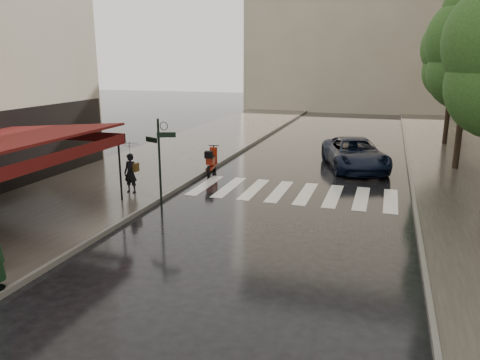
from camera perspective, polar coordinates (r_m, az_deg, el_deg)
The scene contains 13 objects.
ground at distance 14.00m, azimuth -10.71°, elevation -6.97°, with size 120.00×120.00×0.00m, color black.
sidewalk_near at distance 26.28m, azimuth -7.12°, elevation 3.40°, with size 6.00×60.00×0.12m, color #38332D.
sidewalk_far at distance 24.26m, azimuth 26.46°, elevation 1.05°, with size 5.50×60.00×0.12m, color #38332D.
curb_near at distance 25.17m, azimuth -0.78°, elevation 3.05°, with size 0.12×60.00×0.16m, color #595651.
curb_far at distance 23.97m, azimuth 19.87°, elevation 1.60°, with size 0.12×60.00×0.16m, color #595651.
crosswalk at distance 18.44m, azimuth 6.43°, elevation -1.51°, with size 7.85×3.20×0.01m.
signpost at distance 16.58m, azimuth -9.79°, elevation 3.05°, with size 1.17×0.29×3.10m.
backdrop_building at distance 49.78m, azimuth 14.52°, elevation 19.73°, with size 22.00×6.00×20.00m, color tan.
tree_mid at distance 23.64m, azimuth 26.16°, elevation 14.35°, with size 3.80×3.80×8.34m.
tree_far at distance 30.61m, azimuth 24.67°, elevation 13.95°, with size 3.80×3.80×8.16m.
pedestrian_with_umbrella at distance 18.05m, azimuth -13.33°, elevation 3.36°, with size 0.95×0.97×2.37m.
scooter at distance 21.27m, azimuth -3.52°, elevation 2.23°, with size 0.65×1.81×1.20m.
parked_car at distance 22.88m, azimuth 13.83°, elevation 3.14°, with size 2.41×5.24×1.45m, color black.
Camera 1 is at (6.32, -11.42, 5.05)m, focal length 35.00 mm.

